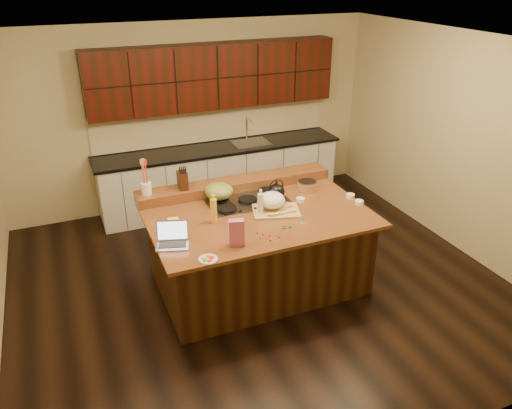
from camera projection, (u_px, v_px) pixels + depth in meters
name	position (u px, v px, depth m)	size (l,w,h in m)	color
room	(258.00, 177.00, 5.29)	(5.52, 5.02, 2.72)	black
island	(258.00, 248.00, 5.68)	(2.40, 1.60, 0.92)	black
back_ledge	(235.00, 184.00, 6.04)	(2.40, 0.30, 0.12)	black
cooktop	(248.00, 201.00, 5.72)	(0.92, 0.52, 0.05)	gray
back_counter	(219.00, 143.00, 7.41)	(3.70, 0.66, 2.40)	silver
kettle	(276.00, 192.00, 5.67)	(0.20, 0.20, 0.18)	black
green_bowl	(219.00, 191.00, 5.68)	(0.33, 0.33, 0.18)	olive
laptop	(172.00, 238.00, 4.86)	(0.37, 0.33, 0.22)	#B7B7BC
oil_bottle	(214.00, 211.00, 5.23)	(0.07, 0.07, 0.27)	yellow
vinegar_bottle	(260.00, 204.00, 5.39)	(0.06, 0.06, 0.25)	silver
wooden_tray	(273.00, 203.00, 5.51)	(0.59, 0.50, 0.20)	tan
ramekin_a	(359.00, 202.00, 5.67)	(0.10, 0.10, 0.04)	white
ramekin_b	(350.00, 196.00, 5.82)	(0.10, 0.10, 0.04)	white
ramekin_c	(300.00, 200.00, 5.73)	(0.10, 0.10, 0.04)	white
strainer_bowl	(307.00, 186.00, 6.03)	(0.24, 0.24, 0.09)	#996B3F
kitchen_timer	(302.00, 218.00, 5.29)	(0.08, 0.08, 0.07)	silver
pink_bag	(237.00, 233.00, 4.80)	(0.15, 0.08, 0.28)	#BB5875
candy_plate	(208.00, 259.00, 4.62)	(0.18, 0.18, 0.01)	white
package_box	(174.00, 225.00, 5.07)	(0.11, 0.07, 0.15)	#E6D151
utensil_crock	(146.00, 188.00, 5.61)	(0.12, 0.12, 0.14)	white
knife_block	(183.00, 180.00, 5.74)	(0.10, 0.17, 0.20)	black
gumdrop_0	(284.00, 226.00, 5.19)	(0.02, 0.02, 0.02)	red
gumdrop_1	(291.00, 226.00, 5.18)	(0.02, 0.02, 0.02)	#198C26
gumdrop_2	(270.00, 240.00, 4.93)	(0.02, 0.02, 0.02)	red
gumdrop_3	(285.00, 226.00, 5.20)	(0.02, 0.02, 0.02)	#198C26
gumdrop_4	(258.00, 233.00, 5.06)	(0.02, 0.02, 0.02)	red
gumdrop_5	(260.00, 238.00, 4.96)	(0.02, 0.02, 0.02)	#198C26
gumdrop_6	(263.00, 234.00, 5.03)	(0.02, 0.02, 0.02)	red
gumdrop_7	(285.00, 228.00, 5.15)	(0.02, 0.02, 0.02)	#198C26
gumdrop_8	(279.00, 237.00, 4.98)	(0.02, 0.02, 0.02)	red
gumdrop_9	(283.00, 228.00, 5.15)	(0.02, 0.02, 0.02)	#198C26
gumdrop_10	(270.00, 235.00, 5.01)	(0.02, 0.02, 0.02)	red
gumdrop_11	(289.00, 227.00, 5.16)	(0.02, 0.02, 0.02)	#198C26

